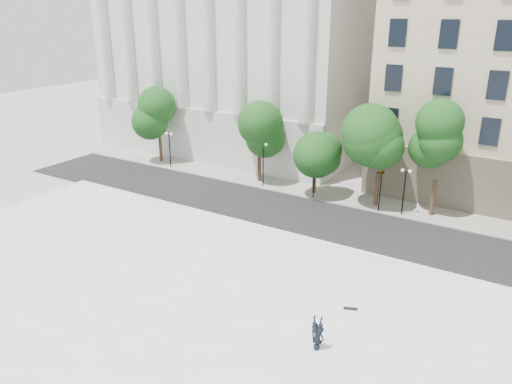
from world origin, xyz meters
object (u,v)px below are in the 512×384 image
traffic_light_east (382,171)px  person_lying (317,345)px  skateboard (351,309)px  traffic_light_west (315,159)px

traffic_light_east → person_lying: traffic_light_east is taller
skateboard → traffic_light_west: bearing=99.8°
traffic_light_east → person_lying: size_ratio=2.26×
traffic_light_east → person_lying: bearing=-80.0°
traffic_light_west → traffic_light_east: size_ratio=1.01×
traffic_light_west → traffic_light_east: 6.07m
person_lying → traffic_light_east: bearing=92.9°
traffic_light_east → person_lying: 20.20m
traffic_light_east → skateboard: bearing=-76.9°
traffic_light_east → person_lying: (3.48, -19.68, -2.98)m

